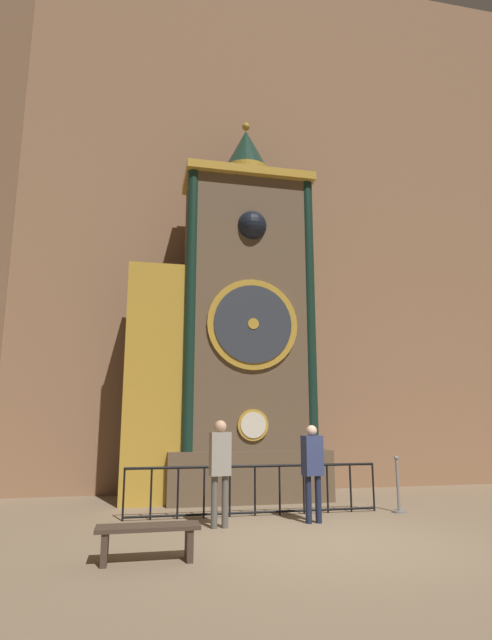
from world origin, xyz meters
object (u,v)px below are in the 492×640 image
at_px(clock_tower, 231,332).
at_px(visitor_bench, 148,536).
at_px(visitor_near, 220,462).
at_px(stanchion_post, 398,494).
at_px(visitor_far, 312,464).

relative_size(clock_tower, visitor_bench, 7.14).
height_order(visitor_near, visitor_bench, visitor_near).
xyz_separation_m(stanchion_post, visitor_bench, (-4.82, -2.47, -0.03)).
bearing_deg(visitor_near, stanchion_post, 5.67).
relative_size(visitor_far, stanchion_post, 1.56).
relative_size(visitor_near, stanchion_post, 1.65).
distance_m(clock_tower, stanchion_post, 5.01).
bearing_deg(visitor_bench, stanchion_post, 27.18).
bearing_deg(stanchion_post, visitor_bench, -152.82).
xyz_separation_m(clock_tower, stanchion_post, (2.94, -2.14, -3.44)).
xyz_separation_m(visitor_near, visitor_bench, (-1.20, -1.78, -0.74)).
height_order(clock_tower, visitor_near, clock_tower).
height_order(visitor_near, stanchion_post, visitor_near).
bearing_deg(visitor_near, visitor_far, -3.09).
distance_m(visitor_far, visitor_bench, 3.47).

